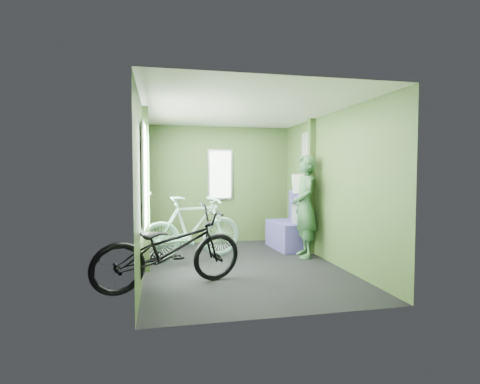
% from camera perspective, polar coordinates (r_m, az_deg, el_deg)
% --- Properties ---
extents(room, '(4.00, 4.02, 2.31)m').
position_cam_1_polar(room, '(5.52, -0.24, 3.45)').
color(room, black).
rests_on(room, ground).
extents(bicycle_black, '(2.01, 1.33, 1.06)m').
position_cam_1_polar(bicycle_black, '(4.70, -10.47, -14.27)').
color(bicycle_black, black).
rests_on(bicycle_black, ground).
extents(bicycle_mint, '(1.83, 1.14, 1.09)m').
position_cam_1_polar(bicycle_mint, '(6.04, -7.25, -10.35)').
color(bicycle_mint, '#93D7BE').
rests_on(bicycle_mint, ground).
extents(passenger, '(0.47, 0.71, 1.67)m').
position_cam_1_polar(passenger, '(6.22, 9.89, -2.17)').
color(passenger, '#2F5733').
rests_on(passenger, ground).
extents(waste_box, '(0.25, 0.35, 0.85)m').
position_cam_1_polar(waste_box, '(6.70, 9.37, -5.36)').
color(waste_box, slate).
rests_on(waste_box, ground).
extents(bench_seat, '(0.61, 1.02, 1.04)m').
position_cam_1_polar(bench_seat, '(6.94, 7.62, -6.02)').
color(bench_seat, navy).
rests_on(bench_seat, ground).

